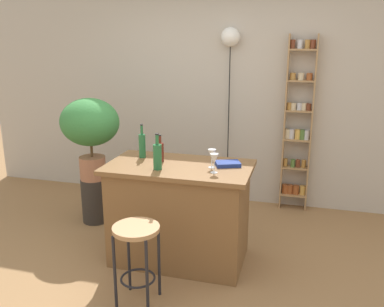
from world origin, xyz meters
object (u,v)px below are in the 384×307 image
(spice_shelf, at_px, (298,128))
(plant_stool, at_px, (95,200))
(wine_glass_left, at_px, (214,159))
(wine_glass_center, at_px, (212,155))
(bottle_olive_oil, at_px, (157,156))
(pendant_globe_light, at_px, (230,39))
(bottle_soda_blue, at_px, (160,151))
(cookbook, at_px, (228,164))
(bar_stool, at_px, (137,246))
(bottle_sauce_amber, at_px, (142,145))
(potted_plant, at_px, (90,127))

(spice_shelf, distance_m, plant_stool, 2.46)
(wine_glass_left, xyz_separation_m, wine_glass_center, (-0.05, 0.13, 0.00))
(bottle_olive_oil, height_order, pendant_globe_light, pendant_globe_light)
(bottle_olive_oil, bearing_deg, bottle_soda_blue, 104.20)
(bottle_olive_oil, xyz_separation_m, cookbook, (0.56, 0.26, -0.10))
(bar_stool, xyz_separation_m, bottle_sauce_amber, (-0.29, 0.86, 0.55))
(potted_plant, xyz_separation_m, bottle_olive_oil, (1.02, -0.71, -0.05))
(spice_shelf, xyz_separation_m, bottle_olive_oil, (-1.11, -1.68, 0.04))
(plant_stool, xyz_separation_m, bottle_soda_blue, (0.96, -0.48, 0.76))
(spice_shelf, height_order, bottle_olive_oil, spice_shelf)
(bottle_soda_blue, xyz_separation_m, cookbook, (0.62, 0.03, -0.08))
(plant_stool, xyz_separation_m, potted_plant, (0.00, 0.00, 0.84))
(spice_shelf, height_order, wine_glass_left, spice_shelf)
(plant_stool, xyz_separation_m, bottle_sauce_amber, (0.76, -0.40, 0.79))
(spice_shelf, xyz_separation_m, potted_plant, (-2.13, -0.97, 0.09))
(cookbook, distance_m, pendant_globe_light, 1.81)
(bar_stool, xyz_separation_m, bottle_soda_blue, (-0.08, 0.79, 0.53))
(bottle_sauce_amber, bearing_deg, wine_glass_left, -20.11)
(bar_stool, bearing_deg, wine_glass_center, 60.35)
(bar_stool, distance_m, potted_plant, 1.75)
(spice_shelf, height_order, plant_stool, spice_shelf)
(potted_plant, height_order, bottle_sauce_amber, potted_plant)
(bar_stool, relative_size, plant_stool, 1.28)
(plant_stool, bearing_deg, spice_shelf, 24.51)
(spice_shelf, xyz_separation_m, wine_glass_center, (-0.68, -1.52, 0.04))
(bar_stool, distance_m, wine_glass_left, 0.93)
(bottle_sauce_amber, xyz_separation_m, bottle_soda_blue, (0.20, -0.08, -0.03))
(bottle_sauce_amber, bearing_deg, plant_stool, 151.95)
(bottle_soda_blue, xyz_separation_m, pendant_globe_light, (0.35, 1.47, 0.97))
(bar_stool, height_order, cookbook, cookbook)
(bottle_soda_blue, relative_size, cookbook, 1.18)
(bar_stool, relative_size, bottle_soda_blue, 2.58)
(wine_glass_center, bearing_deg, cookbook, 37.07)
(plant_stool, bearing_deg, potted_plant, 90.00)
(cookbook, height_order, pendant_globe_light, pendant_globe_light)
(bottle_soda_blue, height_order, wine_glass_center, bottle_soda_blue)
(potted_plant, height_order, pendant_globe_light, pendant_globe_light)
(potted_plant, relative_size, wine_glass_center, 5.44)
(spice_shelf, distance_m, cookbook, 1.53)
(spice_shelf, bearing_deg, wine_glass_left, -110.82)
(bottle_soda_blue, distance_m, pendant_globe_light, 1.80)
(pendant_globe_light, bearing_deg, bottle_olive_oil, -99.76)
(wine_glass_center, bearing_deg, bottle_sauce_amber, 168.61)
(wine_glass_left, relative_size, cookbook, 0.78)
(bottle_olive_oil, xyz_separation_m, bottle_sauce_amber, (-0.26, 0.31, 0.00))
(potted_plant, relative_size, bottle_sauce_amber, 2.81)
(pendant_globe_light, bearing_deg, bottle_sauce_amber, -111.70)
(bottle_soda_blue, distance_m, wine_glass_center, 0.50)
(plant_stool, height_order, pendant_globe_light, pendant_globe_light)
(spice_shelf, bearing_deg, bottle_olive_oil, -123.41)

